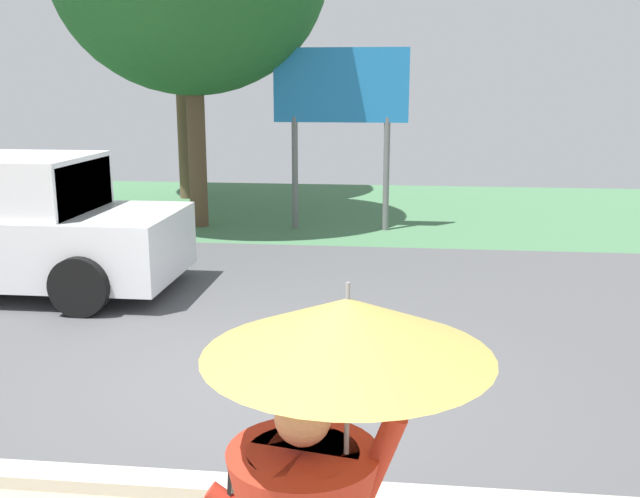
# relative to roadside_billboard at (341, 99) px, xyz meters

# --- Properties ---
(ground_plane) EXTENTS (40.00, 22.00, 0.20)m
(ground_plane) POSITION_rel_roadside_billboard_xyz_m (-0.15, -4.61, -2.60)
(ground_plane) COLOR #4C4C4F
(roadside_billboard) EXTENTS (2.60, 0.12, 3.50)m
(roadside_billboard) POSITION_rel_roadside_billboard_xyz_m (0.00, 0.00, 0.00)
(roadside_billboard) COLOR slate
(roadside_billboard) RESTS_ON ground_plane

